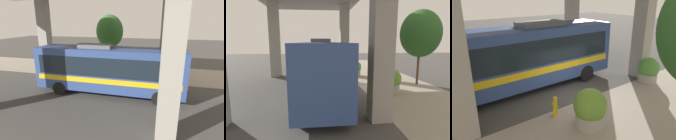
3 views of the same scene
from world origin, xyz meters
The scene contains 7 objects.
ground_plane centered at (0.00, 0.00, 0.00)m, with size 80.00×80.00×0.00m, color #474442.
sidewalk_strip centered at (-3.00, 0.00, 0.01)m, with size 6.00×40.00×0.02m.
bus centered at (3.04, 1.44, 2.01)m, with size 2.60×10.70×3.70m.
fire_hydrant centered at (-0.40, 1.91, 0.49)m, with size 0.40×0.19×0.98m.
planter_front centered at (-0.57, -4.85, 0.76)m, with size 1.25×1.25×1.55m.
planter_middle centered at (-1.87, 1.23, 0.80)m, with size 1.36×1.36×1.64m.
street_tree_near centered at (-4.92, -0.64, 4.15)m, with size 3.12×3.12×6.03m.
Camera 2 is at (3.19, 12.75, 3.51)m, focal length 28.00 mm.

